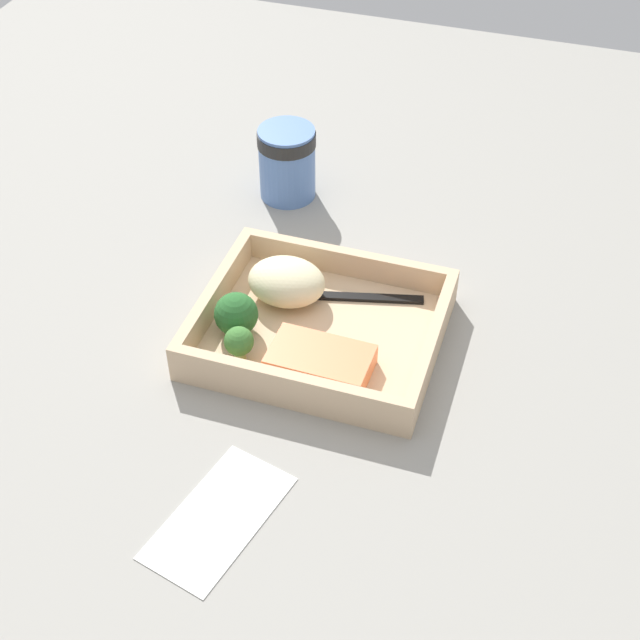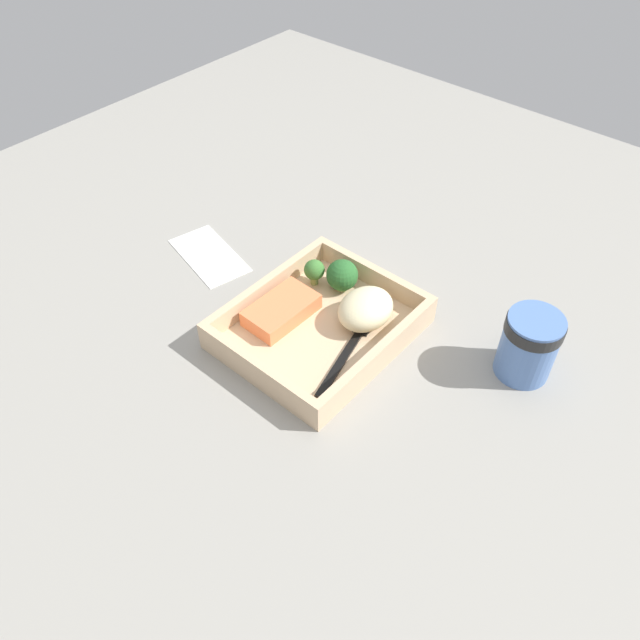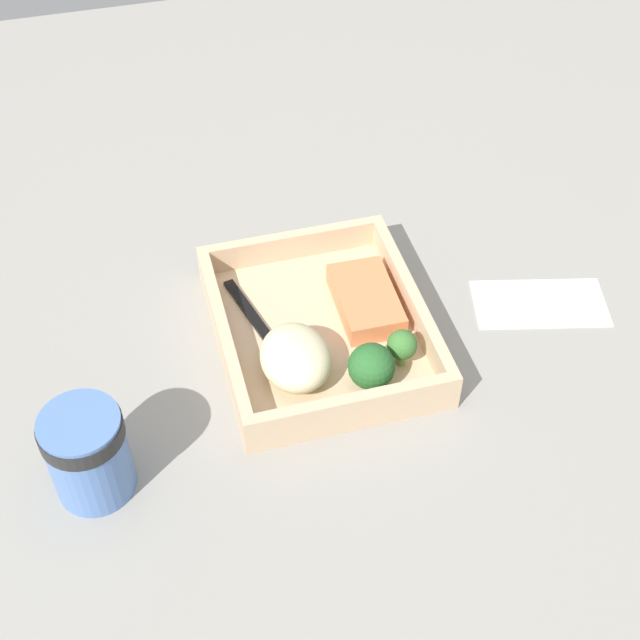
% 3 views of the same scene
% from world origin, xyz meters
% --- Properties ---
extents(ground_plane, '(1.60, 1.60, 0.02)m').
position_xyz_m(ground_plane, '(0.00, 0.00, -0.01)').
color(ground_plane, gray).
extents(takeout_tray, '(0.25, 0.21, 0.01)m').
position_xyz_m(takeout_tray, '(0.00, 0.00, 0.01)').
color(takeout_tray, '#CFAF89').
rests_on(takeout_tray, ground_plane).
extents(tray_rim, '(0.25, 0.21, 0.03)m').
position_xyz_m(tray_rim, '(0.00, 0.00, 0.03)').
color(tray_rim, '#CFAF89').
rests_on(tray_rim, takeout_tray).
extents(salmon_fillet, '(0.10, 0.06, 0.02)m').
position_xyz_m(salmon_fillet, '(-0.02, 0.06, 0.02)').
color(salmon_fillet, '#EF7E4C').
rests_on(salmon_fillet, takeout_tray).
extents(mashed_potatoes, '(0.09, 0.07, 0.05)m').
position_xyz_m(mashed_potatoes, '(0.05, -0.04, 0.04)').
color(mashed_potatoes, beige).
rests_on(mashed_potatoes, takeout_tray).
extents(broccoli_floret_1, '(0.05, 0.05, 0.05)m').
position_xyz_m(broccoli_floret_1, '(0.08, 0.03, 0.04)').
color(broccoli_floret_1, '#87A45B').
rests_on(broccoli_floret_1, takeout_tray).
extents(broccoli_floret_2, '(0.03, 0.03, 0.04)m').
position_xyz_m(broccoli_floret_2, '(0.06, 0.07, 0.04)').
color(broccoli_floret_2, '#769653').
rests_on(broccoli_floret_2, takeout_tray).
extents(fork, '(0.16, 0.05, 0.00)m').
position_xyz_m(fork, '(-0.01, -0.06, 0.01)').
color(fork, black).
rests_on(fork, takeout_tray).
extents(paper_cup, '(0.07, 0.07, 0.09)m').
position_xyz_m(paper_cup, '(0.12, -0.24, 0.05)').
color(paper_cup, '#5277B8').
rests_on(paper_cup, ground_plane).
extents(receipt_slip, '(0.11, 0.16, 0.00)m').
position_xyz_m(receipt_slip, '(0.01, 0.25, 0.00)').
color(receipt_slip, white).
rests_on(receipt_slip, ground_plane).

